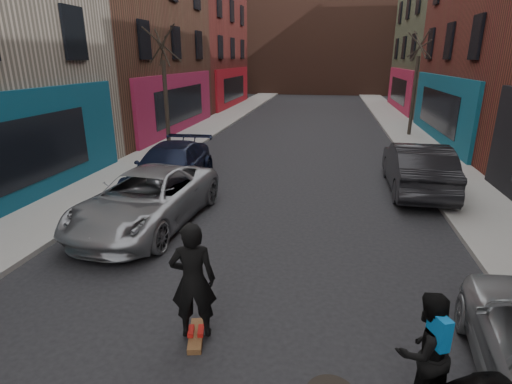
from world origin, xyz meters
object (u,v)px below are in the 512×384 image
at_px(parked_left_far, 147,199).
at_px(parked_right_end, 417,167).
at_px(tree_right_far, 416,74).
at_px(skateboard, 196,336).
at_px(parked_left_end, 170,167).
at_px(pedestrian, 425,351).
at_px(tree_left_far, 165,80).
at_px(skateboarder, 193,281).

relative_size(parked_left_far, parked_right_end, 1.05).
bearing_deg(parked_left_far, parked_right_end, 33.76).
height_order(tree_right_far, skateboard, tree_right_far).
bearing_deg(parked_right_end, parked_left_end, 9.85).
relative_size(parked_left_far, pedestrian, 3.23).
relative_size(tree_right_far, parked_left_end, 1.30).
distance_m(tree_right_far, skateboard, 20.64).
relative_size(tree_left_far, parked_left_far, 1.21).
distance_m(parked_right_end, pedestrian, 9.61).
relative_size(tree_right_far, parked_right_end, 1.33).
bearing_deg(parked_right_end, tree_left_far, -21.34).
xyz_separation_m(parked_left_far, parked_left_end, (-0.59, 3.16, 0.01)).
distance_m(parked_left_end, skateboard, 8.25).
relative_size(tree_left_far, parked_right_end, 1.27).
height_order(parked_left_end, parked_right_end, parked_right_end).
relative_size(tree_right_far, skateboarder, 3.46).
bearing_deg(tree_left_far, parked_left_end, -67.29).
height_order(tree_left_far, skateboarder, tree_left_far).
bearing_deg(skateboarder, skateboard, 180.00).
height_order(tree_left_far, pedestrian, tree_left_far).
height_order(skateboarder, pedestrian, skateboarder).
distance_m(parked_left_end, parked_right_end, 8.49).
distance_m(skateboarder, pedestrian, 3.40).
bearing_deg(parked_left_far, tree_left_far, 112.74).
bearing_deg(tree_right_far, skateboard, -108.91).
relative_size(parked_right_end, skateboarder, 2.60).
relative_size(tree_left_far, tree_right_far, 0.96).
distance_m(tree_left_far, tree_right_far, 13.78).
xyz_separation_m(parked_left_end, skateboarder, (3.40, -7.49, 0.32)).
distance_m(tree_left_far, parked_right_end, 11.97).
xyz_separation_m(parked_right_end, skateboard, (-4.99, -8.76, -0.79)).
xyz_separation_m(tree_right_far, parked_left_end, (-9.99, -11.76, -2.77)).
distance_m(tree_left_far, parked_left_far, 9.77).
xyz_separation_m(parked_left_far, skateboarder, (2.81, -4.33, 0.34)).
bearing_deg(tree_right_far, skateboarder, -108.91).
bearing_deg(skateboard, parked_left_end, 100.77).
xyz_separation_m(skateboard, pedestrian, (3.32, -0.71, 0.79)).
bearing_deg(parked_left_far, tree_right_far, 61.94).
bearing_deg(tree_left_far, skateboard, -66.33).
bearing_deg(skateboard, tree_left_far, 100.05).
distance_m(tree_right_far, parked_left_far, 17.85).
relative_size(parked_left_end, skateboard, 6.54).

